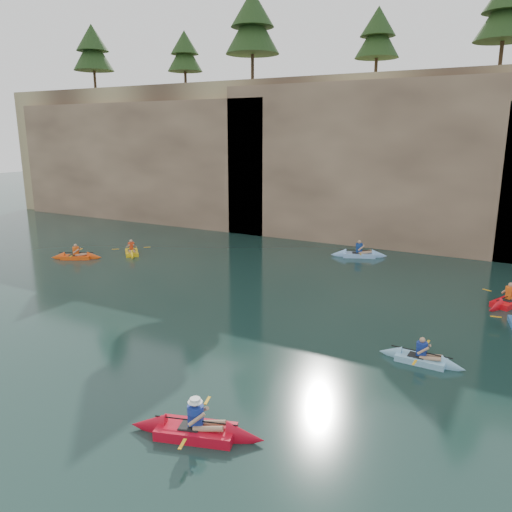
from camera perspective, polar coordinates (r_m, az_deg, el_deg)
The scene contains 13 objects.
ground at distance 17.42m, azimuth -12.46°, elevation -12.71°, with size 160.00×160.00×0.00m, color black.
cliff at distance 42.89m, azimuth 14.80°, elevation 11.22°, with size 70.00×16.00×12.00m, color tan.
cliff_slab_west at distance 45.86m, azimuth -13.27°, elevation 10.56°, with size 26.00×2.40×10.56m, color tan.
cliff_slab_center at distance 35.25m, azimuth 14.95°, elevation 10.22°, with size 24.00×2.40×11.40m, color tan.
sea_cave_west at distance 44.36m, azimuth -11.65°, elevation 6.28°, with size 4.50×1.00×4.00m, color black.
sea_cave_center at distance 37.02m, azimuth 5.25°, elevation 4.39°, with size 3.50×1.00×3.20m, color black.
cliff_pines at distance 38.90m, azimuth 13.79°, elevation 25.76°, with size 56.00×6.00×7.83m, color black, non-canonical shape.
main_kayaker at distance 13.85m, azimuth -6.86°, elevation -19.16°, with size 3.72×2.37×1.36m.
kayaker_orange at distance 33.20m, azimuth -19.84°, elevation -0.07°, with size 3.08×2.18×1.19m.
kayaker_ltblue_near at distance 18.44m, azimuth 18.32°, elevation -11.08°, with size 2.96×2.29×1.16m.
kayaker_red_far at distance 25.82m, azimuth 26.93°, elevation -4.64°, with size 2.38×3.58×1.31m.
kayaker_yellow at distance 33.38m, azimuth -14.02°, elevation 0.44°, with size 2.64×2.63×1.23m.
kayaker_ltblue_mid at distance 32.38m, azimuth 11.67°, elevation 0.18°, with size 3.59×2.47×1.35m.
Camera 1 is at (10.51, -11.55, 7.73)m, focal length 35.00 mm.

